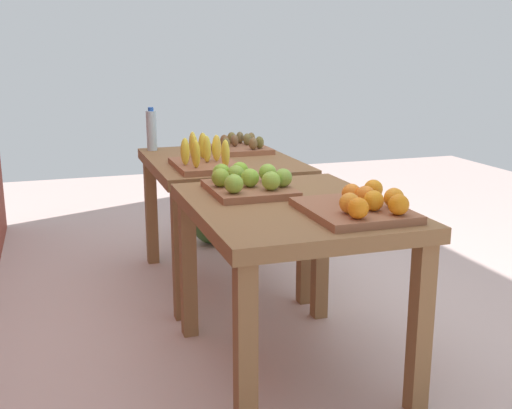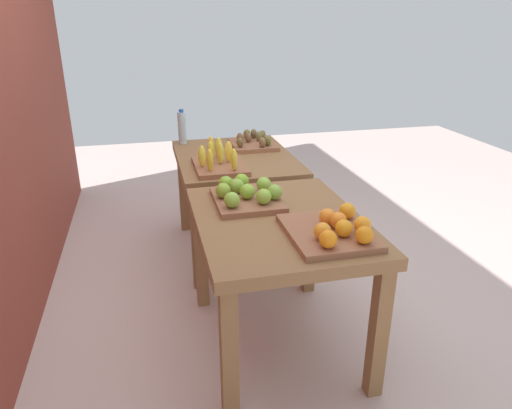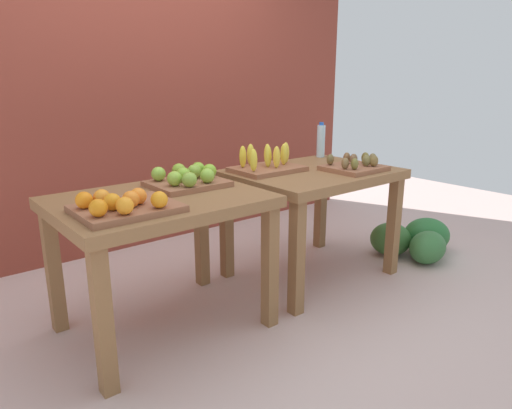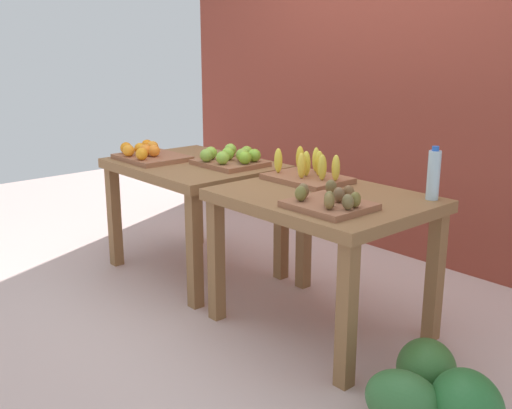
% 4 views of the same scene
% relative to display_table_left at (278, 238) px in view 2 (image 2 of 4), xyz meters
% --- Properties ---
extents(ground_plane, '(8.00, 8.00, 0.00)m').
position_rel_display_table_left_xyz_m(ground_plane, '(0.56, 0.00, -0.63)').
color(ground_plane, '#C7ABA4').
extents(display_table_left, '(1.04, 0.80, 0.74)m').
position_rel_display_table_left_xyz_m(display_table_left, '(0.00, 0.00, 0.00)').
color(display_table_left, brown).
rests_on(display_table_left, ground_plane).
extents(display_table_right, '(1.04, 0.80, 0.74)m').
position_rel_display_table_left_xyz_m(display_table_right, '(1.12, 0.00, 0.00)').
color(display_table_right, brown).
rests_on(display_table_right, ground_plane).
extents(orange_bin, '(0.44, 0.37, 0.11)m').
position_rel_display_table_left_xyz_m(orange_bin, '(-0.26, -0.18, 0.15)').
color(orange_bin, '#935B3F').
rests_on(orange_bin, display_table_left).
extents(apple_bin, '(0.40, 0.36, 0.11)m').
position_rel_display_table_left_xyz_m(apple_bin, '(0.24, 0.11, 0.15)').
color(apple_bin, '#935B3F').
rests_on(apple_bin, display_table_left).
extents(banana_crate, '(0.44, 0.32, 0.17)m').
position_rel_display_table_left_xyz_m(banana_crate, '(0.86, 0.16, 0.15)').
color(banana_crate, '#935B3F').
rests_on(banana_crate, display_table_right).
extents(kiwi_bin, '(0.36, 0.32, 0.10)m').
position_rel_display_table_left_xyz_m(kiwi_bin, '(1.32, -0.18, 0.14)').
color(kiwi_bin, '#935B3F').
rests_on(kiwi_bin, display_table_right).
extents(water_bottle, '(0.06, 0.06, 0.26)m').
position_rel_display_table_left_xyz_m(water_bottle, '(1.54, 0.32, 0.23)').
color(water_bottle, silver).
rests_on(water_bottle, display_table_right).
extents(watermelon_pile, '(0.69, 0.60, 0.27)m').
position_rel_display_table_left_xyz_m(watermelon_pile, '(1.99, -0.27, -0.50)').
color(watermelon_pile, '#276830').
rests_on(watermelon_pile, ground_plane).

